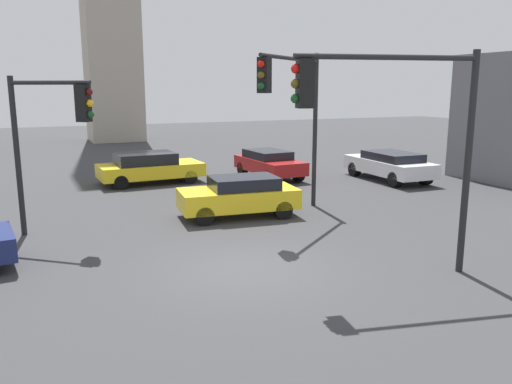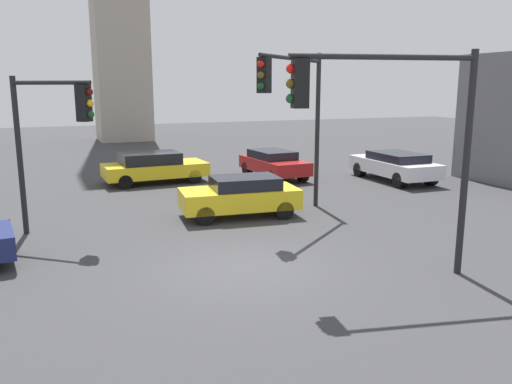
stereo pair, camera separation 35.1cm
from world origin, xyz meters
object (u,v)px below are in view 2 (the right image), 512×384
at_px(car_0, 274,163).
at_px(car_4, 154,167).
at_px(traffic_light_1, 295,99).
at_px(car_6, 395,165).
at_px(traffic_light_0, 387,114).
at_px(traffic_light_2, 52,124).
at_px(car_2, 241,195).

bearing_deg(car_0, car_4, -102.75).
distance_m(traffic_light_1, car_0, 8.37).
relative_size(car_0, car_6, 0.90).
distance_m(traffic_light_0, traffic_light_1, 5.85).
xyz_separation_m(traffic_light_2, car_0, (9.95, 6.64, -2.56)).
bearing_deg(traffic_light_2, car_0, 73.34).
height_order(traffic_light_0, car_2, traffic_light_0).
bearing_deg(car_2, car_4, -73.24).
bearing_deg(car_0, traffic_light_2, -59.27).
xyz_separation_m(traffic_light_2, car_6, (14.81, 3.70, -2.54)).
relative_size(traffic_light_0, car_0, 1.20).
height_order(traffic_light_0, car_0, traffic_light_0).
xyz_separation_m(traffic_light_1, car_6, (7.51, 4.33, -3.18)).
bearing_deg(car_6, car_4, 71.38).
relative_size(traffic_light_1, car_0, 1.28).
xyz_separation_m(traffic_light_0, car_4, (-2.19, 14.03, -2.98)).
height_order(traffic_light_1, traffic_light_2, traffic_light_1).
bearing_deg(car_2, traffic_light_0, 103.33).
height_order(traffic_light_2, car_0, traffic_light_2).
xyz_separation_m(car_0, car_6, (4.86, -2.93, 0.02)).
xyz_separation_m(traffic_light_0, car_0, (3.39, 13.06, -3.00)).
xyz_separation_m(traffic_light_1, car_2, (-1.56, 0.81, -3.20)).
xyz_separation_m(car_0, car_2, (-4.21, -6.46, 0.00)).
bearing_deg(car_4, car_0, -11.90).
bearing_deg(car_6, traffic_light_1, 121.82).
bearing_deg(traffic_light_1, car_4, -108.49).
xyz_separation_m(traffic_light_1, car_0, (2.65, 7.27, -3.21)).
height_order(traffic_light_0, car_4, traffic_light_0).
distance_m(traffic_light_0, car_6, 13.40).
distance_m(car_0, car_4, 5.67).
xyz_separation_m(car_4, car_6, (10.45, -3.90, 0.01)).
xyz_separation_m(car_2, car_6, (9.08, 3.53, 0.02)).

